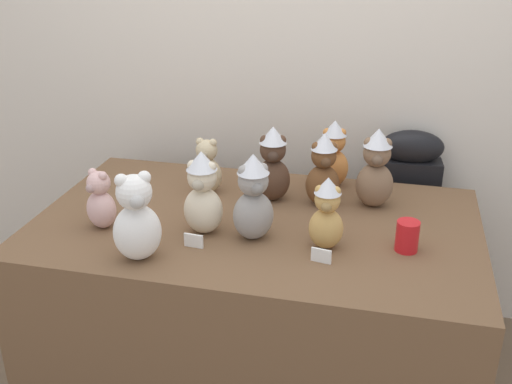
% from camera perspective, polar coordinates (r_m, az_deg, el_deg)
% --- Properties ---
extents(wall_back, '(7.00, 0.08, 2.60)m').
position_cam_1_polar(wall_back, '(2.87, 3.53, 13.72)').
color(wall_back, silver).
rests_on(wall_back, ground_plane).
extents(display_table, '(1.68, 0.99, 0.76)m').
position_cam_1_polar(display_table, '(2.54, -0.00, -10.34)').
color(display_table, brown).
rests_on(display_table, ground_plane).
extents(instrument_case, '(0.29, 0.14, 0.96)m').
position_cam_1_polar(instrument_case, '(2.98, 13.52, -3.14)').
color(instrument_case, black).
rests_on(instrument_case, ground_plane).
extents(teddy_bear_honey, '(0.12, 0.11, 0.27)m').
position_cam_1_polar(teddy_bear_honey, '(2.12, 6.58, -2.05)').
color(teddy_bear_honey, tan).
rests_on(teddy_bear_honey, display_table).
extents(teddy_bear_cream, '(0.14, 0.13, 0.32)m').
position_cam_1_polar(teddy_bear_cream, '(2.20, -4.98, -0.16)').
color(teddy_bear_cream, beige).
rests_on(teddy_bear_cream, display_table).
extents(teddy_bear_sand, '(0.13, 0.11, 0.24)m').
position_cam_1_polar(teddy_bear_sand, '(2.55, -4.56, 2.29)').
color(teddy_bear_sand, '#CCB78E').
rests_on(teddy_bear_sand, display_table).
extents(teddy_bear_ash, '(0.19, 0.18, 0.32)m').
position_cam_1_polar(teddy_bear_ash, '(2.15, -0.25, -0.58)').
color(teddy_bear_ash, gray).
rests_on(teddy_bear_ash, display_table).
extents(teddy_bear_chestnut, '(0.17, 0.15, 0.30)m').
position_cam_1_polar(teddy_bear_chestnut, '(2.44, 6.26, 2.01)').
color(teddy_bear_chestnut, brown).
rests_on(teddy_bear_chestnut, display_table).
extents(teddy_bear_snow, '(0.21, 0.20, 0.31)m').
position_cam_1_polar(teddy_bear_snow, '(2.07, -11.05, -2.55)').
color(teddy_bear_snow, white).
rests_on(teddy_bear_snow, display_table).
extents(teddy_bear_blush, '(0.15, 0.14, 0.23)m').
position_cam_1_polar(teddy_bear_blush, '(2.32, -14.25, -0.82)').
color(teddy_bear_blush, beige).
rests_on(teddy_bear_blush, display_table).
extents(teddy_bear_cocoa, '(0.16, 0.15, 0.31)m').
position_cam_1_polar(teddy_bear_cocoa, '(2.46, 1.57, 2.54)').
color(teddy_bear_cocoa, '#4C3323').
rests_on(teddy_bear_cocoa, display_table).
extents(teddy_bear_ginger, '(0.14, 0.13, 0.29)m').
position_cam_1_polar(teddy_bear_ginger, '(2.62, 7.21, 3.48)').
color(teddy_bear_ginger, '#D17F3D').
rests_on(teddy_bear_ginger, display_table).
extents(teddy_bear_mocha, '(0.16, 0.14, 0.32)m').
position_cam_1_polar(teddy_bear_mocha, '(2.45, 11.06, 2.10)').
color(teddy_bear_mocha, '#7F6047').
rests_on(teddy_bear_mocha, display_table).
extents(party_cup_red, '(0.08, 0.08, 0.11)m').
position_cam_1_polar(party_cup_red, '(2.18, 13.88, -4.00)').
color(party_cup_red, red).
rests_on(party_cup_red, display_table).
extents(name_card_front_left, '(0.07, 0.02, 0.05)m').
position_cam_1_polar(name_card_front_left, '(2.07, 6.08, -5.89)').
color(name_card_front_left, white).
rests_on(name_card_front_left, display_table).
extents(name_card_front_middle, '(0.07, 0.01, 0.05)m').
position_cam_1_polar(name_card_front_middle, '(2.16, -5.81, -4.53)').
color(name_card_front_middle, white).
rests_on(name_card_front_middle, display_table).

